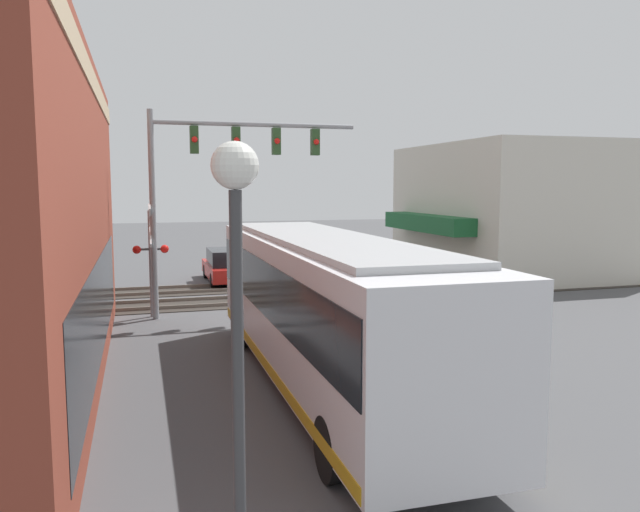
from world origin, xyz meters
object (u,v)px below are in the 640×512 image
Objects in this scene: parked_car_red at (227,267)px; crossing_signal at (151,249)px; pedestrian_near_bus at (376,323)px; city_bus at (324,304)px; streetlamp at (238,351)px.

crossing_signal is at bearing 153.54° from parked_car_red.
crossing_signal is 2.25× the size of pedestrian_near_bus.
pedestrian_near_bus is at bearing -140.39° from crossing_signal.
city_bus reaches higher than pedestrian_near_bus.
parked_car_red is at bearing -26.46° from crossing_signal.
city_bus is 3.07m from pedestrian_near_bus.
streetlamp is 23.07m from parked_car_red.
crossing_signal reaches higher than parked_car_red.
crossing_signal is 15.85m from streetlamp.
crossing_signal is 0.79× the size of parked_car_red.
streetlamp is at bearing -178.15° from crossing_signal.
streetlamp is at bearing 151.50° from pedestrian_near_bus.
crossing_signal reaches higher than pedestrian_near_bus.
streetlamp reaches higher than pedestrian_near_bus.
parked_car_red is 13.75m from pedestrian_near_bus.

